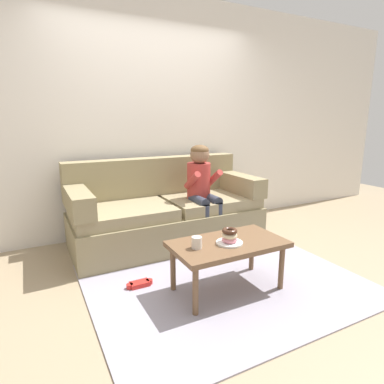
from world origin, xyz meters
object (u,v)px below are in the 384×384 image
at_px(mug, 197,243).
at_px(toy_controller, 140,285).
at_px(person_child, 202,185).
at_px(donut, 229,240).
at_px(coffee_table, 228,248).
at_px(couch, 166,213).

relative_size(mug, toy_controller, 0.40).
relative_size(person_child, toy_controller, 4.87).
bearing_deg(donut, coffee_table, 72.81).
height_order(coffee_table, donut, donut).
height_order(person_child, toy_controller, person_child).
bearing_deg(donut, toy_controller, 146.62).
height_order(coffee_table, mug, mug).
distance_m(couch, coffee_table, 1.23).
relative_size(coffee_table, donut, 7.60).
xyz_separation_m(donut, mug, (-0.27, 0.04, 0.01)).
xyz_separation_m(coffee_table, donut, (-0.01, -0.03, 0.08)).
distance_m(couch, donut, 1.26).
height_order(donut, mug, mug).
distance_m(coffee_table, donut, 0.09).
xyz_separation_m(person_child, toy_controller, (-0.95, -0.65, -0.65)).
xyz_separation_m(couch, coffee_table, (0.03, -1.22, 0.03)).
distance_m(donut, mug, 0.27).
bearing_deg(person_child, donut, -107.82).
distance_m(person_child, mug, 1.20).
relative_size(couch, mug, 23.02).
bearing_deg(couch, mug, -101.80).
distance_m(donut, toy_controller, 0.85).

